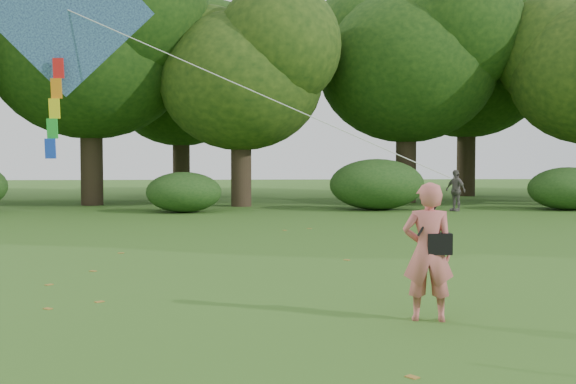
{
  "coord_description": "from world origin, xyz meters",
  "views": [
    {
      "loc": [
        -1.82,
        -8.38,
        2.05
      ],
      "look_at": [
        -1.21,
        2.0,
        1.5
      ],
      "focal_mm": 45.0,
      "sensor_mm": 36.0,
      "label": 1
    }
  ],
  "objects": [
    {
      "name": "flying_kite",
      "position": [
        -4.13,
        1.16,
        3.86
      ],
      "size": [
        5.93,
        1.26,
        3.28
      ],
      "color": "#23579A",
      "rests_on": "ground"
    },
    {
      "name": "shrub_band",
      "position": [
        -0.72,
        17.6,
        0.86
      ],
      "size": [
        39.15,
        3.22,
        1.88
      ],
      "color": "#264919",
      "rests_on": "ground"
    },
    {
      "name": "bystander_right",
      "position": [
        5.71,
        17.1,
        0.75
      ],
      "size": [
        0.77,
        0.94,
        1.49
      ],
      "primitive_type": "imported",
      "rotation": [
        0.0,
        0.0,
        -1.02
      ],
      "color": "slate",
      "rests_on": "ground"
    },
    {
      "name": "man_kite_flyer",
      "position": [
        0.41,
        0.29,
        0.85
      ],
      "size": [
        0.69,
        0.51,
        1.7
      ],
      "primitive_type": "imported",
      "rotation": [
        0.0,
        0.0,
        2.96
      ],
      "color": "#CE6461",
      "rests_on": "ground"
    },
    {
      "name": "ground",
      "position": [
        0.0,
        0.0,
        0.0
      ],
      "size": [
        100.0,
        100.0,
        0.0
      ],
      "primitive_type": "plane",
      "color": "#265114",
      "rests_on": "ground"
    },
    {
      "name": "tree_line",
      "position": [
        1.67,
        22.88,
        5.6
      ],
      "size": [
        54.7,
        15.3,
        9.48
      ],
      "color": "#3A2D1E",
      "rests_on": "ground"
    },
    {
      "name": "crossbody_bag",
      "position": [
        0.52,
        0.25,
        0.96
      ],
      "size": [
        0.43,
        0.2,
        0.69
      ],
      "color": "black",
      "rests_on": "ground"
    },
    {
      "name": "fallen_leaves",
      "position": [
        -2.89,
        4.38,
        0.01
      ],
      "size": [
        6.07,
        13.35,
        0.01
      ],
      "color": "olive",
      "rests_on": "ground"
    }
  ]
}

